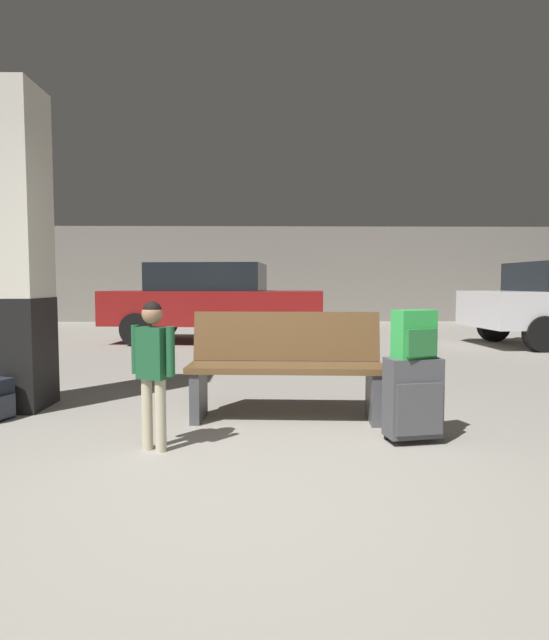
{
  "coord_description": "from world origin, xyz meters",
  "views": [
    {
      "loc": [
        0.11,
        -2.7,
        1.13
      ],
      "look_at": [
        0.18,
        1.3,
        0.85
      ],
      "focal_mm": 29.45,
      "sensor_mm": 36.0,
      "label": 1
    }
  ],
  "objects_px": {
    "bench": "(286,366)",
    "child": "(153,359)",
    "suitcase": "(413,398)",
    "structural_pillar": "(11,251)",
    "backpack_bright": "(414,335)",
    "parked_car_far": "(214,300)"
  },
  "relations": [
    {
      "from": "bench",
      "to": "parked_car_far",
      "type": "height_order",
      "value": "parked_car_far"
    },
    {
      "from": "suitcase",
      "to": "backpack_bright",
      "type": "height_order",
      "value": "backpack_bright"
    },
    {
      "from": "backpack_bright",
      "to": "child",
      "type": "distance_m",
      "value": 1.81
    },
    {
      "from": "structural_pillar",
      "to": "parked_car_far",
      "type": "relative_size",
      "value": 0.67
    },
    {
      "from": "backpack_bright",
      "to": "child",
      "type": "xyz_separation_m",
      "value": [
        -1.8,
        -0.14,
        -0.15
      ]
    },
    {
      "from": "bench",
      "to": "child",
      "type": "xyz_separation_m",
      "value": [
        -0.92,
        -0.83,
        0.18
      ]
    },
    {
      "from": "bench",
      "to": "backpack_bright",
      "type": "bearing_deg",
      "value": -38.2
    },
    {
      "from": "backpack_bright",
      "to": "parked_car_far",
      "type": "height_order",
      "value": "parked_car_far"
    },
    {
      "from": "bench",
      "to": "suitcase",
      "type": "height_order",
      "value": "bench"
    },
    {
      "from": "bench",
      "to": "child",
      "type": "distance_m",
      "value": 1.26
    },
    {
      "from": "structural_pillar",
      "to": "parked_car_far",
      "type": "distance_m",
      "value": 5.58
    },
    {
      "from": "structural_pillar",
      "to": "suitcase",
      "type": "distance_m",
      "value": 3.66
    },
    {
      "from": "bench",
      "to": "backpack_bright",
      "type": "xyz_separation_m",
      "value": [
        0.88,
        -0.69,
        0.33
      ]
    },
    {
      "from": "suitcase",
      "to": "backpack_bright",
      "type": "distance_m",
      "value": 0.45
    },
    {
      "from": "child",
      "to": "bench",
      "type": "bearing_deg",
      "value": 41.94
    },
    {
      "from": "child",
      "to": "suitcase",
      "type": "bearing_deg",
      "value": 4.48
    },
    {
      "from": "suitcase",
      "to": "child",
      "type": "relative_size",
      "value": 0.6
    },
    {
      "from": "structural_pillar",
      "to": "suitcase",
      "type": "height_order",
      "value": "structural_pillar"
    },
    {
      "from": "suitcase",
      "to": "child",
      "type": "height_order",
      "value": "child"
    },
    {
      "from": "bench",
      "to": "child",
      "type": "bearing_deg",
      "value": -138.06
    },
    {
      "from": "suitcase",
      "to": "backpack_bright",
      "type": "relative_size",
      "value": 1.78
    },
    {
      "from": "backpack_bright",
      "to": "parked_car_far",
      "type": "relative_size",
      "value": 0.08
    }
  ]
}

